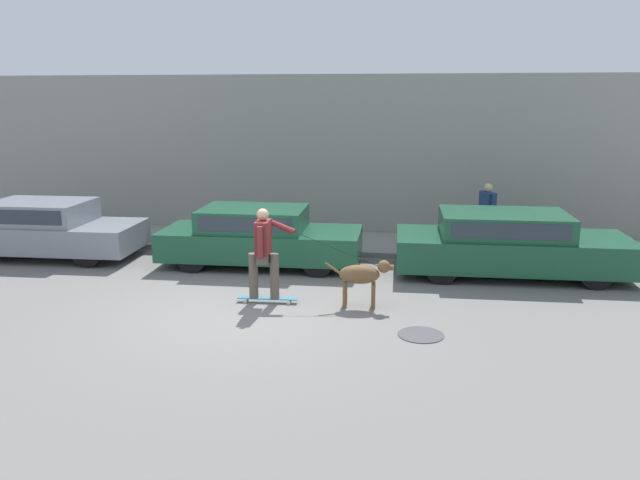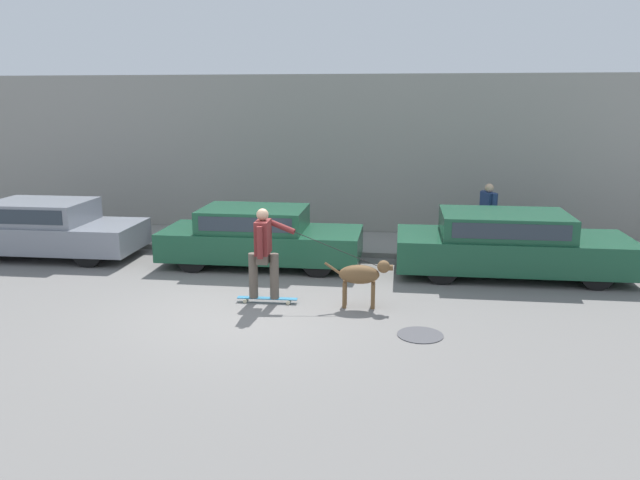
% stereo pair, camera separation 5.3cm
% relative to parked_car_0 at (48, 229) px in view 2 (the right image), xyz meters
% --- Properties ---
extents(ground_plane, '(36.00, 36.00, 0.00)m').
position_rel_parked_car_0_xyz_m(ground_plane, '(5.38, -2.95, -0.62)').
color(ground_plane, slate).
extents(back_wall, '(32.00, 0.30, 4.05)m').
position_rel_parked_car_0_xyz_m(back_wall, '(5.38, 3.37, 1.41)').
color(back_wall, gray).
rests_on(back_wall, ground_plane).
extents(sidewalk_curb, '(30.00, 2.23, 0.11)m').
position_rel_parked_car_0_xyz_m(sidewalk_curb, '(5.38, 2.09, -0.56)').
color(sidewalk_curb, gray).
rests_on(sidewalk_curb, ground_plane).
extents(parked_car_0, '(4.08, 1.81, 1.26)m').
position_rel_parked_car_0_xyz_m(parked_car_0, '(0.00, 0.00, 0.00)').
color(parked_car_0, black).
rests_on(parked_car_0, ground_plane).
extents(parked_car_1, '(4.21, 1.76, 1.23)m').
position_rel_parked_car_0_xyz_m(parked_car_1, '(4.86, 0.00, -0.01)').
color(parked_car_1, black).
rests_on(parked_car_1, ground_plane).
extents(parked_car_2, '(4.60, 1.94, 1.27)m').
position_rel_parked_car_0_xyz_m(parked_car_2, '(9.98, 0.00, 0.01)').
color(parked_car_2, black).
rests_on(parked_car_2, ground_plane).
extents(dog, '(1.16, 0.36, 0.83)m').
position_rel_parked_car_0_xyz_m(dog, '(7.23, -2.41, -0.06)').
color(dog, brown).
rests_on(dog, ground_plane).
extents(skateboarder, '(2.54, 0.65, 1.66)m').
position_rel_parked_car_0_xyz_m(skateboarder, '(5.55, -2.43, 0.32)').
color(skateboarder, beige).
rests_on(skateboarder, ground_plane).
extents(pedestrian_with_bag, '(0.38, 0.67, 1.50)m').
position_rel_parked_car_0_xyz_m(pedestrian_with_bag, '(9.72, 1.71, 0.31)').
color(pedestrian_with_bag, '#28282D').
rests_on(pedestrian_with_bag, sidewalk_curb).
extents(manhole_cover, '(0.69, 0.69, 0.01)m').
position_rel_parked_car_0_xyz_m(manhole_cover, '(8.22, -3.58, -0.61)').
color(manhole_cover, '#38383D').
rests_on(manhole_cover, ground_plane).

